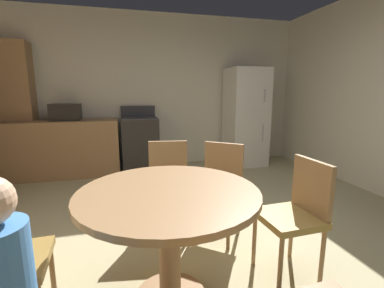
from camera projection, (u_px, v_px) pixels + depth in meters
The scene contains 11 objects.
ground_plane at pixel (211, 258), 2.23m from camera, with size 14.00×14.00×0.00m, color tan.
wall_back at pixel (158, 91), 4.94m from camera, with size 5.49×0.12×2.70m, color silver.
kitchen_counter at pixel (64, 148), 4.35m from camera, with size 1.71×0.60×0.90m, color #9E754C.
pantry_column at pixel (20, 111), 4.25m from camera, with size 0.44×0.36×2.10m, color #9E754C.
oven_range at pixel (140, 144), 4.64m from camera, with size 0.60×0.60×1.10m.
refrigerator at pixel (245, 117), 4.98m from camera, with size 0.68×0.68×1.76m.
microwave at pixel (66, 112), 4.26m from camera, with size 0.44×0.32×0.26m, color black.
dining_table at pixel (169, 215), 1.67m from camera, with size 1.11×1.11×0.76m.
chair_northeast at pixel (219, 183), 2.53m from camera, with size 0.56×0.56×0.87m.
chair_north at pixel (168, 181), 2.62m from camera, with size 0.46×0.46×0.87m.
chair_east at pixel (297, 210), 1.96m from camera, with size 0.42×0.42×0.87m.
Camera 1 is at (-0.64, -1.90, 1.35)m, focal length 25.24 mm.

